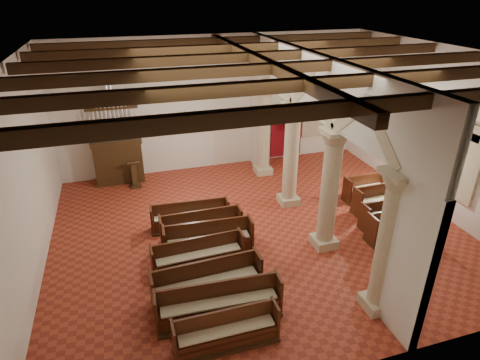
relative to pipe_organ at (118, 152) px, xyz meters
name	(u,v)px	position (x,y,z in m)	size (l,w,h in m)	color
floor	(258,230)	(4.50, -5.50, -1.37)	(14.00, 14.00, 0.00)	#9F3822
ceiling	(262,56)	(4.50, -5.50, 4.63)	(14.00, 14.00, 0.00)	black
wall_back	(216,104)	(4.50, 0.50, 1.63)	(14.00, 0.02, 6.00)	white
wall_front	(363,263)	(4.50, -11.50, 1.63)	(14.00, 0.02, 6.00)	white
wall_left	(22,179)	(-2.50, -5.50, 1.63)	(0.02, 12.00, 6.00)	white
wall_right	(439,131)	(11.50, -5.50, 1.63)	(0.02, 12.00, 6.00)	white
ceiling_beams	(262,62)	(4.50, -5.50, 4.45)	(13.80, 11.80, 0.30)	#3C2613
arcade	(312,130)	(6.30, -5.50, 2.19)	(0.90, 11.90, 6.00)	beige
window_right_a	(465,167)	(11.48, -7.00, 0.83)	(0.03, 1.00, 2.20)	#316E53
window_right_b	(393,130)	(11.48, -3.00, 0.83)	(0.03, 1.00, 2.20)	#316E53
window_back	(315,112)	(9.50, 0.48, 0.83)	(1.00, 0.03, 2.20)	#316E53
pipe_organ	(118,152)	(0.00, 0.00, 0.00)	(2.10, 0.85, 4.40)	#3C2613
lectern	(134,176)	(0.56, -0.76, -0.85)	(0.55, 0.56, 1.26)	#3C2413
dossal_curtain	(286,135)	(8.00, 0.42, -0.21)	(1.80, 0.07, 2.17)	maroon
processional_banner	(289,144)	(8.01, -0.01, -0.53)	(0.59, 0.76, 2.72)	#3C2613
hymnal_box_a	(257,305)	(3.15, -9.26, -1.11)	(0.33, 0.27, 0.33)	#153696
hymnal_box_b	(242,278)	(3.11, -8.10, -1.13)	(0.28, 0.23, 0.28)	navy
hymnal_box_c	(234,246)	(3.30, -6.57, -1.09)	(0.35, 0.29, 0.35)	navy
tube_heater_a	(194,331)	(1.41, -9.54, -1.21)	(0.10, 0.10, 1.04)	silver
tube_heater_b	(238,334)	(2.42, -9.94, -1.21)	(0.10, 0.10, 0.95)	silver
nave_pew_0	(226,335)	(2.10, -10.04, -1.05)	(2.56, 0.66, 0.97)	#3C2613
nave_pew_1	(219,308)	(2.15, -9.16, -1.02)	(3.28, 0.89, 1.08)	#3C2613
nave_pew_2	(208,287)	(2.03, -8.33, -0.99)	(3.07, 0.92, 1.15)	#3C2613
nave_pew_3	(199,259)	(2.06, -6.98, -1.03)	(2.84, 0.80, 1.02)	#3C2613
nave_pew_4	(209,244)	(2.52, -6.36, -0.99)	(2.87, 0.92, 1.14)	#3C2613
nave_pew_5	(202,232)	(2.46, -5.57, -1.01)	(2.74, 0.74, 1.09)	#3C2613
nave_pew_6	(190,219)	(2.25, -4.62, -1.05)	(2.80, 0.82, 0.98)	#3C2613
aisle_pew_0	(398,230)	(8.86, -7.41, -1.00)	(2.24, 0.74, 1.09)	#3C2613
aisle_pew_1	(383,219)	(8.83, -6.63, -1.02)	(1.73, 0.73, 1.03)	#3C2613
aisle_pew_2	(378,203)	(9.28, -5.61, -1.00)	(1.98, 0.79, 1.08)	#3C2613
aisle_pew_3	(365,191)	(9.36, -4.60, -1.02)	(1.74, 0.73, 1.03)	#3C2613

